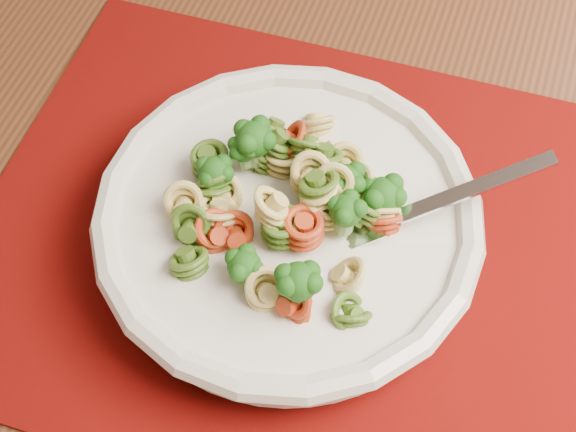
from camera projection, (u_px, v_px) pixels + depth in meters
The scene contains 5 objects.
dining_table at pixel (379, 174), 0.75m from camera, with size 1.63×1.23×0.77m.
placemat at pixel (310, 242), 0.60m from camera, with size 0.50×0.39×0.00m, color #650404.
pasta_bowl at pixel (288, 223), 0.57m from camera, with size 0.28×0.28×0.05m.
pasta_broccoli_heap at pixel (288, 211), 0.56m from camera, with size 0.23×0.23×0.06m, color #D3B768, non-canonical shape.
fork at pixel (365, 230), 0.55m from camera, with size 0.19×0.02×0.01m, color silver, non-canonical shape.
Camera 1 is at (-0.47, -0.85, 1.29)m, focal length 50.00 mm.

